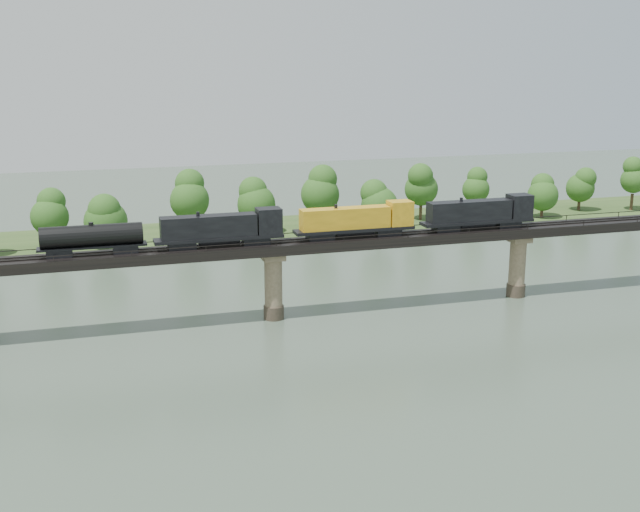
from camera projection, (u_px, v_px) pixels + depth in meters
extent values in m
plane|color=#39493A|center=(335.00, 400.00, 90.23)|extent=(400.00, 400.00, 0.00)
cube|color=#2D451B|center=(214.00, 235.00, 169.04)|extent=(300.00, 24.00, 1.60)
cylinder|color=#473A2D|center=(274.00, 312.00, 117.87)|extent=(3.00, 3.00, 2.00)
cylinder|color=#917D5F|center=(273.00, 283.00, 116.77)|extent=(2.60, 2.60, 9.00)
cube|color=#917D5F|center=(273.00, 256.00, 115.79)|extent=(3.20, 3.20, 1.00)
cylinder|color=#473A2D|center=(516.00, 290.00, 128.91)|extent=(3.00, 3.00, 2.00)
cylinder|color=#917D5F|center=(517.00, 263.00, 127.81)|extent=(2.60, 2.60, 9.00)
cube|color=#917D5F|center=(519.00, 239.00, 126.83)|extent=(3.20, 3.20, 1.00)
cube|color=black|center=(273.00, 248.00, 115.49)|extent=(220.00, 5.00, 1.50)
cube|color=black|center=(274.00, 243.00, 114.59)|extent=(220.00, 0.12, 0.16)
cube|color=black|center=(272.00, 241.00, 115.98)|extent=(220.00, 0.12, 0.16)
cube|color=black|center=(277.00, 242.00, 112.90)|extent=(220.00, 0.10, 0.10)
cube|color=black|center=(269.00, 234.00, 117.36)|extent=(220.00, 0.10, 0.10)
cube|color=black|center=(277.00, 244.00, 112.99)|extent=(0.08, 0.08, 0.70)
cube|color=black|center=(269.00, 237.00, 117.45)|extent=(0.08, 0.08, 0.70)
cylinder|color=#382619|center=(52.00, 240.00, 153.81)|extent=(0.70, 0.70, 3.34)
sphere|color=#204C15|center=(50.00, 217.00, 152.72)|extent=(7.18, 7.18, 7.18)
sphere|color=#204C15|center=(48.00, 202.00, 152.04)|extent=(5.39, 5.39, 5.39)
cylinder|color=#382619|center=(107.00, 241.00, 154.20)|extent=(0.70, 0.70, 2.83)
sphere|color=#204C15|center=(106.00, 221.00, 153.27)|extent=(8.26, 8.26, 8.26)
sphere|color=#204C15|center=(105.00, 209.00, 152.70)|extent=(6.19, 6.19, 6.19)
cylinder|color=#382619|center=(191.00, 226.00, 164.81)|extent=(0.70, 0.70, 3.96)
sphere|color=#204C15|center=(190.00, 200.00, 163.52)|extent=(8.07, 8.07, 8.07)
sphere|color=#204C15|center=(189.00, 184.00, 162.71)|extent=(6.05, 6.05, 6.05)
cylinder|color=#382619|center=(257.00, 225.00, 167.21)|extent=(0.70, 0.70, 3.27)
sphere|color=#204C15|center=(256.00, 204.00, 166.15)|extent=(8.03, 8.03, 8.03)
sphere|color=#204C15|center=(256.00, 191.00, 165.48)|extent=(6.02, 6.02, 6.02)
cylinder|color=#382619|center=(320.00, 219.00, 172.12)|extent=(0.70, 0.70, 3.92)
sphere|color=#204C15|center=(320.00, 194.00, 170.84)|extent=(8.29, 8.29, 8.29)
sphere|color=#204C15|center=(320.00, 179.00, 170.04)|extent=(6.21, 6.21, 6.21)
cylinder|color=#382619|center=(379.00, 224.00, 168.78)|extent=(0.70, 0.70, 3.02)
sphere|color=#204C15|center=(379.00, 205.00, 167.80)|extent=(7.74, 7.74, 7.74)
sphere|color=#204C15|center=(380.00, 193.00, 167.18)|extent=(5.80, 5.80, 5.80)
cylinder|color=#382619|center=(421.00, 211.00, 180.40)|extent=(0.70, 0.70, 3.80)
sphere|color=#204C15|center=(421.00, 189.00, 179.16)|extent=(7.47, 7.47, 7.47)
sphere|color=#204C15|center=(422.00, 175.00, 178.39)|extent=(5.60, 5.60, 5.60)
cylinder|color=#382619|center=(475.00, 209.00, 184.44)|extent=(0.70, 0.70, 3.38)
sphere|color=#204C15|center=(476.00, 189.00, 183.34)|extent=(6.23, 6.23, 6.23)
sphere|color=#204C15|center=(476.00, 177.00, 182.65)|extent=(4.67, 4.67, 4.67)
cylinder|color=#382619|center=(542.00, 211.00, 182.88)|extent=(0.70, 0.70, 2.77)
sphere|color=#204C15|center=(543.00, 195.00, 181.98)|extent=(7.04, 7.04, 7.04)
sphere|color=#204C15|center=(544.00, 185.00, 181.42)|extent=(5.28, 5.28, 5.28)
cylinder|color=#382619|center=(579.00, 204.00, 191.34)|extent=(0.70, 0.70, 2.94)
sphere|color=#204C15|center=(580.00, 188.00, 190.38)|extent=(6.73, 6.73, 6.73)
sphere|color=#204C15|center=(581.00, 178.00, 189.78)|extent=(5.05, 5.05, 5.05)
cylinder|color=#382619|center=(632.00, 202.00, 191.34)|extent=(0.70, 0.70, 3.94)
sphere|color=#204C15|center=(634.00, 180.00, 190.06)|extent=(6.17, 6.17, 6.17)
sphere|color=#204C15|center=(635.00, 166.00, 189.26)|extent=(4.62, 4.62, 4.62)
cube|color=black|center=(507.00, 224.00, 125.60)|extent=(3.83, 2.30, 1.05)
cube|color=black|center=(446.00, 228.00, 122.69)|extent=(3.83, 2.30, 1.05)
cube|color=black|center=(477.00, 221.00, 123.98)|extent=(18.20, 2.87, 0.48)
cube|color=black|center=(469.00, 211.00, 123.15)|extent=(13.41, 2.59, 3.07)
cube|color=black|center=(519.00, 206.00, 125.46)|extent=(3.45, 2.87, 3.64)
cylinder|color=black|center=(477.00, 225.00, 124.11)|extent=(5.75, 1.34, 1.34)
cube|color=black|center=(387.00, 232.00, 120.05)|extent=(3.83, 2.30, 1.05)
cube|color=black|center=(320.00, 236.00, 117.14)|extent=(3.83, 2.30, 1.05)
cube|color=black|center=(354.00, 229.00, 118.43)|extent=(18.20, 2.87, 0.48)
cube|color=gold|center=(345.00, 218.00, 117.60)|extent=(13.41, 2.59, 3.07)
cube|color=gold|center=(400.00, 213.00, 119.91)|extent=(3.45, 2.87, 3.64)
cylinder|color=black|center=(354.00, 233.00, 118.56)|extent=(5.75, 1.34, 1.34)
cube|color=black|center=(256.00, 240.00, 114.49)|extent=(3.83, 2.30, 1.05)
cube|color=black|center=(182.00, 245.00, 111.59)|extent=(3.83, 2.30, 1.05)
cube|color=black|center=(219.00, 238.00, 112.88)|extent=(18.20, 2.87, 0.48)
cube|color=black|center=(209.00, 226.00, 112.05)|extent=(13.41, 2.59, 3.07)
cube|color=black|center=(269.00, 221.00, 114.36)|extent=(3.45, 2.87, 3.64)
cylinder|color=black|center=(219.00, 242.00, 113.00)|extent=(5.75, 1.34, 1.34)
cube|color=black|center=(125.00, 249.00, 109.47)|extent=(3.35, 2.11, 1.05)
cube|color=black|center=(59.00, 253.00, 107.09)|extent=(3.35, 2.11, 1.05)
cube|color=black|center=(92.00, 246.00, 108.13)|extent=(14.37, 2.30, 0.29)
cylinder|color=black|center=(92.00, 235.00, 107.75)|extent=(13.41, 2.87, 2.87)
cylinder|color=black|center=(91.00, 224.00, 107.38)|extent=(0.67, 0.67, 0.48)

